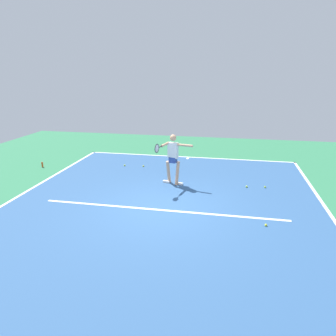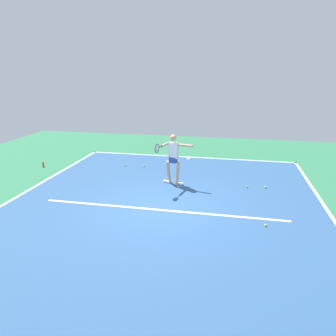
{
  "view_description": "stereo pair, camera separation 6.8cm",
  "coord_description": "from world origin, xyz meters",
  "px_view_note": "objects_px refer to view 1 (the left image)",
  "views": [
    {
      "loc": [
        -1.79,
        8.16,
        3.81
      ],
      "look_at": [
        0.03,
        -1.05,
        0.9
      ],
      "focal_mm": 33.37,
      "sensor_mm": 36.0,
      "label": 1
    },
    {
      "loc": [
        -1.85,
        8.15,
        3.81
      ],
      "look_at": [
        0.03,
        -1.05,
        0.9
      ],
      "focal_mm": 33.37,
      "sensor_mm": 36.0,
      "label": 2
    }
  ],
  "objects_px": {
    "tennis_ball_near_service_line": "(266,225)",
    "water_bottle": "(42,165)",
    "tennis_ball_far_corner": "(265,187)",
    "tennis_player": "(173,156)",
    "tennis_ball_near_player": "(143,166)",
    "tennis_ball_by_baseline": "(247,187)",
    "tennis_ball_centre_court": "(125,165)"
  },
  "relations": [
    {
      "from": "tennis_ball_far_corner",
      "to": "tennis_ball_by_baseline",
      "type": "bearing_deg",
      "value": 8.2
    },
    {
      "from": "tennis_player",
      "to": "tennis_ball_by_baseline",
      "type": "distance_m",
      "value": 2.75
    },
    {
      "from": "water_bottle",
      "to": "tennis_ball_near_player",
      "type": "bearing_deg",
      "value": -168.03
    },
    {
      "from": "water_bottle",
      "to": "tennis_ball_far_corner",
      "type": "bearing_deg",
      "value": 175.44
    },
    {
      "from": "tennis_ball_near_player",
      "to": "tennis_ball_near_service_line",
      "type": "relative_size",
      "value": 1.0
    },
    {
      "from": "tennis_ball_far_corner",
      "to": "tennis_ball_near_service_line",
      "type": "bearing_deg",
      "value": 85.02
    },
    {
      "from": "tennis_player",
      "to": "tennis_ball_near_service_line",
      "type": "distance_m",
      "value": 4.07
    },
    {
      "from": "tennis_player",
      "to": "tennis_ball_near_player",
      "type": "distance_m",
      "value": 2.59
    },
    {
      "from": "tennis_player",
      "to": "tennis_ball_near_service_line",
      "type": "height_order",
      "value": "tennis_player"
    },
    {
      "from": "tennis_ball_near_player",
      "to": "tennis_ball_centre_court",
      "type": "relative_size",
      "value": 1.0
    },
    {
      "from": "tennis_ball_near_service_line",
      "to": "tennis_ball_by_baseline",
      "type": "bearing_deg",
      "value": -82.53
    },
    {
      "from": "tennis_player",
      "to": "tennis_ball_near_service_line",
      "type": "xyz_separation_m",
      "value": [
        -2.93,
        2.65,
        -0.99
      ]
    },
    {
      "from": "tennis_ball_near_service_line",
      "to": "tennis_ball_centre_court",
      "type": "bearing_deg",
      "value": -39.75
    },
    {
      "from": "tennis_ball_near_player",
      "to": "tennis_ball_far_corner",
      "type": "distance_m",
      "value": 5.0
    },
    {
      "from": "tennis_player",
      "to": "tennis_ball_far_corner",
      "type": "height_order",
      "value": "tennis_player"
    },
    {
      "from": "tennis_ball_by_baseline",
      "to": "tennis_ball_far_corner",
      "type": "bearing_deg",
      "value": -171.8
    },
    {
      "from": "tennis_ball_far_corner",
      "to": "tennis_ball_centre_court",
      "type": "bearing_deg",
      "value": -15.41
    },
    {
      "from": "tennis_ball_far_corner",
      "to": "water_bottle",
      "type": "distance_m",
      "value": 8.88
    },
    {
      "from": "tennis_ball_near_player",
      "to": "tennis_ball_far_corner",
      "type": "bearing_deg",
      "value": 161.63
    },
    {
      "from": "water_bottle",
      "to": "tennis_ball_by_baseline",
      "type": "bearing_deg",
      "value": 174.48
    },
    {
      "from": "tennis_ball_centre_court",
      "to": "tennis_ball_by_baseline",
      "type": "bearing_deg",
      "value": 161.84
    },
    {
      "from": "tennis_ball_centre_court",
      "to": "tennis_ball_near_service_line",
      "type": "height_order",
      "value": "same"
    },
    {
      "from": "tennis_ball_near_service_line",
      "to": "water_bottle",
      "type": "distance_m",
      "value": 9.32
    },
    {
      "from": "tennis_ball_far_corner",
      "to": "tennis_ball_near_service_line",
      "type": "distance_m",
      "value": 2.89
    },
    {
      "from": "tennis_ball_by_baseline",
      "to": "tennis_player",
      "type": "bearing_deg",
      "value": 3.05
    },
    {
      "from": "tennis_player",
      "to": "water_bottle",
      "type": "relative_size",
      "value": 8.09
    },
    {
      "from": "tennis_ball_near_service_line",
      "to": "tennis_player",
      "type": "bearing_deg",
      "value": -42.19
    },
    {
      "from": "tennis_ball_far_corner",
      "to": "water_bottle",
      "type": "height_order",
      "value": "water_bottle"
    },
    {
      "from": "tennis_ball_centre_court",
      "to": "tennis_ball_by_baseline",
      "type": "height_order",
      "value": "same"
    },
    {
      "from": "tennis_player",
      "to": "tennis_ball_far_corner",
      "type": "xyz_separation_m",
      "value": [
        -3.18,
        -0.23,
        -0.99
      ]
    },
    {
      "from": "tennis_ball_near_service_line",
      "to": "water_bottle",
      "type": "bearing_deg",
      "value": -22.62
    },
    {
      "from": "tennis_player",
      "to": "tennis_ball_by_baseline",
      "type": "xyz_separation_m",
      "value": [
        -2.56,
        -0.14,
        -0.99
      ]
    }
  ]
}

